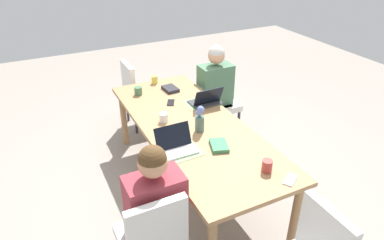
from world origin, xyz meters
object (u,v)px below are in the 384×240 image
chair_head_left_right_near (138,92)px  coffee_mug_centre_right (155,80)px  chair_far_left_near (216,96)px  chair_near_left_mid (153,237)px  person_near_left_mid (157,224)px  laptop_near_left_mid (175,146)px  phone_silver (290,180)px  coffee_mug_near_right (138,91)px  person_far_left_near (215,98)px  book_blue_cover (170,89)px  coffee_mug_near_left (164,118)px  dining_table (192,131)px  book_red_cover (219,146)px  laptop_far_left_near (206,101)px  flower_vase (200,118)px  coffee_mug_centre_left (267,166)px  phone_black (171,103)px

chair_head_left_right_near → coffee_mug_centre_right: size_ratio=9.78×
chair_far_left_near → chair_near_left_mid: 2.36m
person_near_left_mid → laptop_near_left_mid: bearing=143.3°
phone_silver → coffee_mug_near_right: bearing=74.2°
person_far_left_near → coffee_mug_near_right: size_ratio=13.35×
laptop_near_left_mid → book_blue_cover: size_ratio=1.60×
person_near_left_mid → book_blue_cover: bearing=153.6°
chair_far_left_near → person_near_left_mid: size_ratio=0.75×
person_far_left_near → coffee_mug_near_right: person_far_left_near is taller
coffee_mug_near_left → chair_head_left_right_near: bearing=173.3°
dining_table → phone_silver: 1.11m
laptop_near_left_mid → book_red_cover: size_ratio=1.60×
laptop_far_left_near → book_red_cover: laptop_far_left_near is taller
chair_near_left_mid → book_blue_cover: bearing=153.0°
chair_far_left_near → phone_silver: size_ratio=6.00×
chair_near_left_mid → person_near_left_mid: 0.10m
dining_table → laptop_near_left_mid: (0.33, -0.32, 0.11)m
chair_near_left_mid → book_blue_cover: chair_near_left_mid is taller
flower_vase → laptop_far_left_near: (-0.45, 0.31, -0.09)m
coffee_mug_centre_right → coffee_mug_near_left: bearing=-15.6°
book_red_cover → dining_table: bearing=-157.0°
chair_far_left_near → coffee_mug_near_left: chair_far_left_near is taller
laptop_far_left_near → coffee_mug_near_left: 0.56m
person_near_left_mid → coffee_mug_centre_left: 0.94m
book_red_cover → chair_head_left_right_near: bearing=-158.6°
chair_far_left_near → laptop_near_left_mid: 1.66m
laptop_far_left_near → coffee_mug_near_right: bearing=-134.3°
chair_far_left_near → laptop_near_left_mid: bearing=-42.0°
laptop_far_left_near → coffee_mug_centre_left: laptop_far_left_near is taller
laptop_far_left_near → flower_vase: bearing=-34.3°
chair_far_left_near → laptop_far_left_near: size_ratio=2.81×
chair_head_left_right_near → laptop_far_left_near: bearing=18.7°
chair_near_left_mid → phone_black: bearing=152.1°
dining_table → person_far_left_near: person_far_left_near is taller
book_red_cover → book_blue_cover: book_blue_cover is taller
laptop_far_left_near → coffee_mug_near_left: (0.15, -0.54, 0.00)m
coffee_mug_near_left → coffee_mug_centre_left: coffee_mug_centre_left is taller
chair_far_left_near → book_blue_cover: bearing=-83.7°
chair_head_left_right_near → book_blue_cover: (0.65, 0.19, 0.26)m
person_far_left_near → chair_head_left_right_near: bearing=-129.8°
coffee_mug_centre_left → chair_near_left_mid: bearing=-89.3°
chair_near_left_mid → person_near_left_mid: (-0.07, 0.06, 0.03)m
person_far_left_near → laptop_far_left_near: 0.69m
chair_near_left_mid → chair_head_left_right_near: 2.47m
coffee_mug_centre_right → chair_near_left_mid: bearing=-21.6°
laptop_near_left_mid → coffee_mug_near_left: bearing=169.0°
flower_vase → coffee_mug_near_left: size_ratio=2.96×
person_far_left_near → phone_black: (0.30, -0.72, 0.22)m
coffee_mug_centre_right → chair_far_left_near: bearing=75.0°
chair_near_left_mid → laptop_far_left_near: 1.66m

